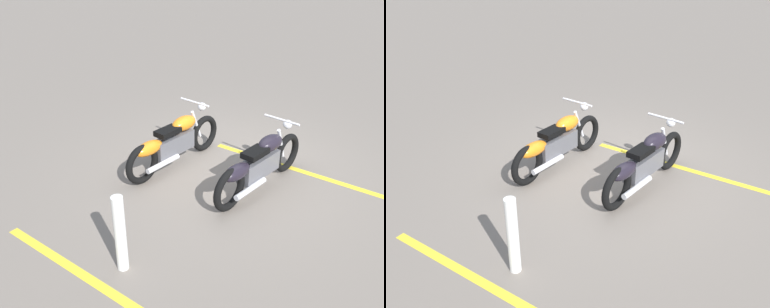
# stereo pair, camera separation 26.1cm
# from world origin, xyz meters

# --- Properties ---
(ground_plane) EXTENTS (60.00, 60.00, 0.00)m
(ground_plane) POSITION_xyz_m (0.00, 0.00, 0.00)
(ground_plane) COLOR slate
(motorcycle_bright_foreground) EXTENTS (2.23, 0.62, 1.04)m
(motorcycle_bright_foreground) POSITION_xyz_m (0.60, -0.76, 0.46)
(motorcycle_bright_foreground) COLOR black
(motorcycle_bright_foreground) RESTS_ON ground
(motorcycle_dark_foreground) EXTENTS (2.23, 0.62, 1.04)m
(motorcycle_dark_foreground) POSITION_xyz_m (0.32, 0.76, 0.46)
(motorcycle_dark_foreground) COLOR black
(motorcycle_dark_foreground) RESTS_ON ground
(bollard_post) EXTENTS (0.14, 0.14, 1.01)m
(bollard_post) POSITION_xyz_m (2.85, 0.49, 0.51)
(bollard_post) COLOR white
(bollard_post) RESTS_ON ground
(parking_stripe_near) EXTENTS (0.34, 3.20, 0.01)m
(parking_stripe_near) POSITION_xyz_m (-0.67, 0.94, 0.00)
(parking_stripe_near) COLOR yellow
(parking_stripe_near) RESTS_ON ground
(parking_stripe_mid) EXTENTS (0.34, 3.20, 0.01)m
(parking_stripe_mid) POSITION_xyz_m (3.24, 0.39, 0.00)
(parking_stripe_mid) COLOR yellow
(parking_stripe_mid) RESTS_ON ground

